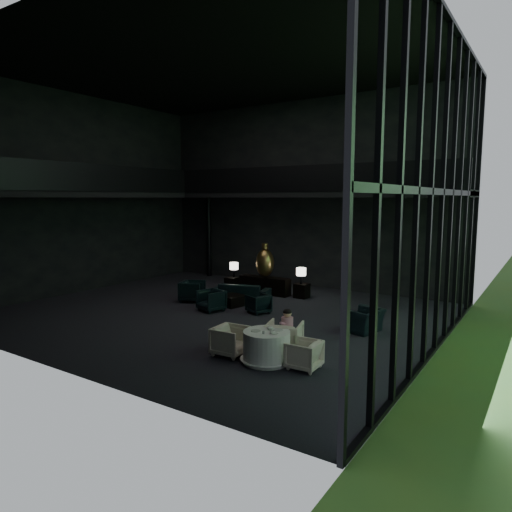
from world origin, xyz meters
The scene contains 35 objects.
floor centered at (0.00, 0.00, 0.00)m, with size 14.00×12.00×0.02m, color black.
ceiling centered at (0.00, 0.00, 8.00)m, with size 14.00×12.00×0.02m, color black.
wall_back centered at (0.00, 6.00, 4.00)m, with size 14.00×0.04×8.00m, color black.
wall_front centered at (0.00, -6.00, 4.00)m, with size 14.00×0.04×8.00m, color black.
wall_left centered at (-7.00, 0.00, 4.00)m, with size 0.04×12.00×8.00m, color black.
curtain_wall centered at (6.95, 0.00, 4.00)m, with size 0.20×12.00×8.00m, color black, non-canonical shape.
mezzanine_left centered at (-6.00, 0.00, 4.00)m, with size 2.00×12.00×0.25m, color black.
mezzanine_back centered at (1.00, 5.00, 4.00)m, with size 12.00×2.00×0.25m, color black.
railing_left centered at (-5.00, 0.00, 4.60)m, with size 0.06×12.00×1.00m, color black.
railing_back centered at (1.00, 4.00, 4.60)m, with size 12.00×0.06×1.00m, color black.
column_nw centered at (-5.00, 5.70, 2.00)m, with size 0.24×0.24×4.00m, color black.
column_ne centered at (4.80, 4.00, 2.00)m, with size 0.24×0.24×4.00m, color black.
console centered at (-0.36, 3.54, 0.35)m, with size 2.18×0.50×0.70m, color black.
bronze_urn centered at (-0.36, 3.55, 1.28)m, with size 0.73×0.73×1.36m.
side_table_left centered at (-1.96, 3.48, 0.26)m, with size 0.48×0.48×0.53m, color black.
table_lamp_left centered at (-1.96, 3.63, 0.97)m, with size 0.37×0.37×0.62m.
side_table_right centered at (1.24, 3.70, 0.28)m, with size 0.51×0.51×0.56m, color black.
table_lamp_right centered at (1.24, 3.63, 1.01)m, with size 0.38×0.38×0.63m.
sofa centered at (-0.56, 2.21, 0.43)m, with size 2.19×0.64×0.86m, color black.
lounge_armchair_west centered at (-1.91, 0.90, 0.47)m, with size 0.92×0.86×0.95m, color black.
lounge_armchair_east centered at (1.11, 0.80, 0.31)m, with size 0.61×0.57×0.62m, color black.
lounge_armchair_south centered at (-0.39, 0.14, 0.41)m, with size 0.80×0.75×0.83m, color black.
window_armchair centered at (4.85, 0.65, 0.44)m, with size 1.00×0.65×0.87m, color black.
coffee_table centered at (-0.28, 1.17, 0.19)m, with size 0.84×0.84×0.37m, color black.
dining_table centered at (3.81, -3.01, 0.33)m, with size 1.26×1.26×0.75m.
dining_chair_north centered at (3.83, -2.21, 0.49)m, with size 0.94×0.88×0.97m, color beige.
dining_chair_east centered at (4.73, -2.89, 0.33)m, with size 0.65×0.61×0.67m, color #B4AC97.
dining_chair_west centered at (2.79, -3.07, 0.40)m, with size 0.78×0.73×0.80m, color #BEAD92.
child centered at (3.83, -2.06, 0.77)m, with size 0.30×0.30×0.65m.
plate_a centered at (3.59, -3.14, 0.76)m, with size 0.23×0.23×0.01m, color white.
plate_b centered at (3.98, -2.79, 0.76)m, with size 0.24×0.24×0.02m, color white.
saucer centered at (4.07, -3.08, 0.76)m, with size 0.17×0.17×0.01m, color white.
coffee_cup centered at (4.01, -3.11, 0.79)m, with size 0.09×0.09×0.07m, color white.
cereal_bowl centered at (3.80, -2.84, 0.79)m, with size 0.15×0.15×0.08m, color white.
cream_pot centered at (3.86, -3.22, 0.78)m, with size 0.06×0.06×0.07m, color #99999E.
Camera 1 is at (9.29, -11.82, 3.85)m, focal length 32.00 mm.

